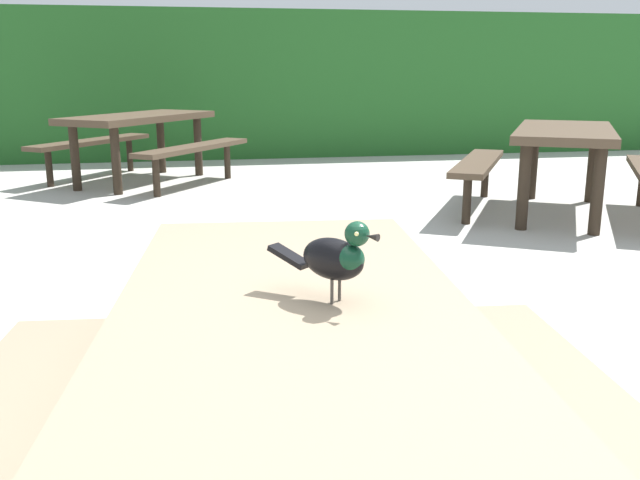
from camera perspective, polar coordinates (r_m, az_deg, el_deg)
hedge_wall at (r=10.45m, az=-8.89°, el=12.57°), size 28.00×1.75×1.99m
picnic_table_foreground at (r=1.48m, az=-1.92°, el=-13.06°), size 1.82×1.86×0.74m
bird_grackle at (r=1.45m, az=1.42°, el=-1.35°), size 0.21×0.23×0.18m
picnic_table_mid_left at (r=7.84m, az=-14.65°, el=8.63°), size 2.36×2.37×0.74m
picnic_table_mid_right at (r=6.23m, az=19.41°, el=7.01°), size 2.31×2.32×0.74m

